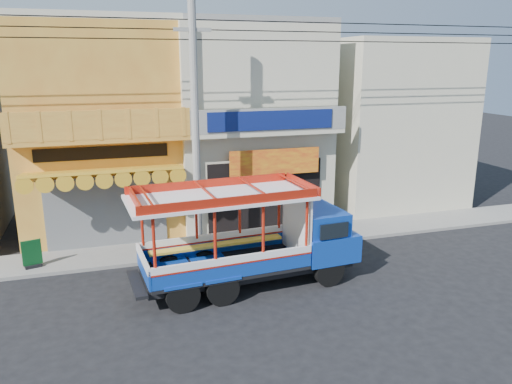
% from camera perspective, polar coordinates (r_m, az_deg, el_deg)
% --- Properties ---
extents(ground, '(90.00, 90.00, 0.00)m').
position_cam_1_polar(ground, '(15.12, -0.26, -11.32)').
color(ground, black).
rests_on(ground, ground).
extents(sidewalk, '(30.00, 2.00, 0.12)m').
position_cam_1_polar(sidewalk, '(18.65, -3.88, -5.97)').
color(sidewalk, slate).
rests_on(sidewalk, ground).
extents(shophouse_left, '(6.00, 7.50, 8.24)m').
position_cam_1_polar(shophouse_left, '(21.10, -17.36, 7.18)').
color(shophouse_left, orange).
rests_on(shophouse_left, ground).
extents(shophouse_right, '(6.00, 6.75, 8.24)m').
position_cam_1_polar(shophouse_right, '(21.93, -1.37, 8.09)').
color(shophouse_right, beige).
rests_on(shophouse_right, ground).
extents(party_pilaster, '(0.35, 0.30, 8.00)m').
position_cam_1_polar(party_pilaster, '(18.28, -7.79, 6.29)').
color(party_pilaster, beige).
rests_on(party_pilaster, ground).
extents(filler_building_right, '(6.00, 6.00, 7.60)m').
position_cam_1_polar(filler_building_right, '(24.83, 14.48, 7.70)').
color(filler_building_right, beige).
rests_on(filler_building_right, ground).
extents(utility_pole, '(28.00, 0.26, 9.00)m').
position_cam_1_polar(utility_pole, '(16.66, -6.49, 9.10)').
color(utility_pole, gray).
rests_on(utility_pole, ground).
extents(songthaew_truck, '(6.93, 2.69, 3.17)m').
position_cam_1_polar(songthaew_truck, '(15.09, 0.83, -5.08)').
color(songthaew_truck, black).
rests_on(songthaew_truck, ground).
extents(green_sign, '(0.60, 0.40, 0.93)m').
position_cam_1_polar(green_sign, '(17.88, -24.21, -6.69)').
color(green_sign, black).
rests_on(green_sign, sidewalk).
extents(potted_plant_b, '(0.72, 0.72, 1.02)m').
position_cam_1_polar(potted_plant_b, '(19.67, 5.54, -3.13)').
color(potted_plant_b, '#264E16').
rests_on(potted_plant_b, sidewalk).
extents(potted_plant_c, '(0.70, 0.70, 0.98)m').
position_cam_1_polar(potted_plant_c, '(19.52, 6.14, -3.35)').
color(potted_plant_c, '#264E16').
rests_on(potted_plant_c, sidewalk).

